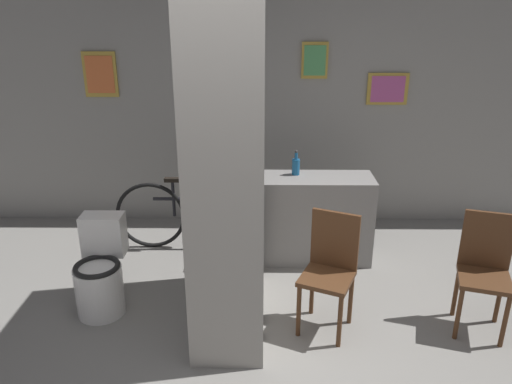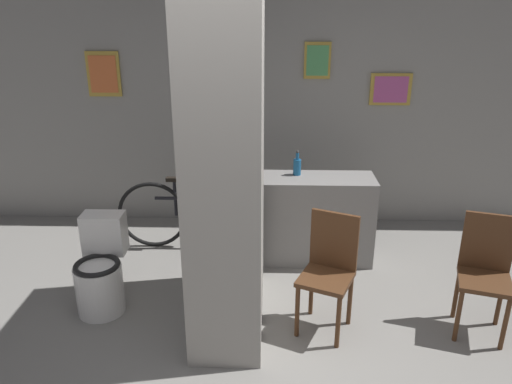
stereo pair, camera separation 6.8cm
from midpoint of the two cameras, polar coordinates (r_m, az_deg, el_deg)
ground_plane at (r=3.77m, az=-2.21°, el=-19.52°), size 14.00×14.00×0.00m
wall_back at (r=5.61m, az=-1.13°, el=9.31°), size 8.00×0.09×2.60m
pillar_center at (r=3.68m, az=-3.72°, el=2.84°), size 0.55×1.27×2.60m
counter_shelf at (r=4.95m, az=5.11°, el=-3.03°), size 1.31×0.44×0.87m
toilet at (r=4.40m, az=-17.76°, el=-8.91°), size 0.39×0.55×0.78m
chair_near_pillar at (r=3.94m, az=7.95°, el=-8.48°), size 0.50×0.50×0.95m
chair_by_doorway at (r=4.26m, az=24.25°, el=-7.89°), size 0.47×0.47×0.95m
bicycle at (r=5.20m, az=-6.95°, el=-2.58°), size 1.71×0.42×0.78m
bottle_tall at (r=4.82m, az=4.18°, el=3.01°), size 0.08×0.08×0.25m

